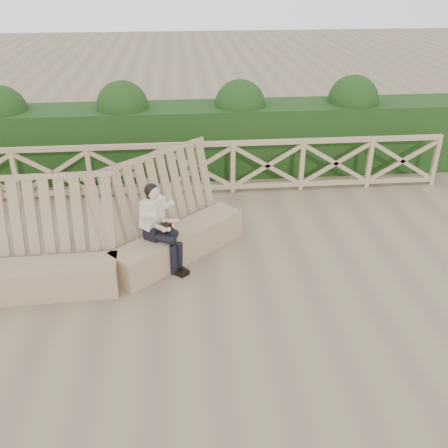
{
  "coord_description": "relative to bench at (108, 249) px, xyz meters",
  "views": [
    {
      "loc": [
        -0.35,
        -5.92,
        4.28
      ],
      "look_at": [
        0.25,
        0.4,
        0.9
      ],
      "focal_mm": 40.0,
      "sensor_mm": 36.0,
      "label": 1
    }
  ],
  "objects": [
    {
      "name": "woman",
      "position": [
        0.78,
        0.11,
        0.35
      ],
      "size": [
        0.76,
        0.72,
        1.37
      ],
      "rotation": [
        0.0,
        0.0,
        0.91
      ],
      "color": "black",
      "rests_on": "ground"
    },
    {
      "name": "hedge",
      "position": [
        1.49,
        4.01,
        0.34
      ],
      "size": [
        12.0,
        1.2,
        1.5
      ],
      "primitive_type": "cube",
      "color": "black",
      "rests_on": "ground"
    },
    {
      "name": "guardrail",
      "position": [
        1.49,
        2.81,
        0.14
      ],
      "size": [
        10.1,
        0.09,
        1.1
      ],
      "color": "#9B7A5A",
      "rests_on": "ground"
    },
    {
      "name": "ground",
      "position": [
        1.49,
        -0.69,
        -0.41
      ],
      "size": [
        60.0,
        60.0,
        0.0
      ],
      "primitive_type": "plane",
      "color": "brown",
      "rests_on": "ground"
    },
    {
      "name": "bench",
      "position": [
        0.0,
        0.0,
        0.0
      ],
      "size": [
        4.38,
        2.28,
        1.62
      ],
      "rotation": [
        0.0,
        0.0,
        0.37
      ],
      "color": "#7F6148",
      "rests_on": "ground"
    }
  ]
}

